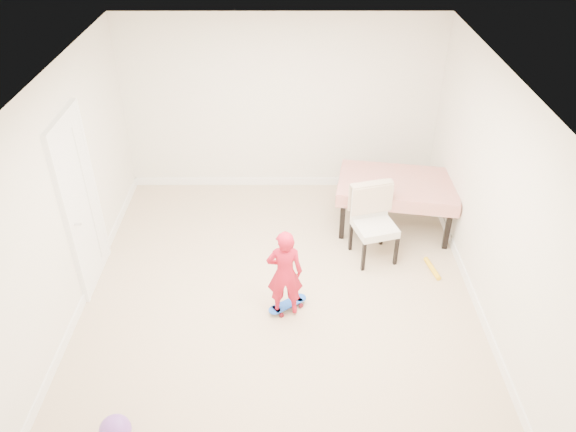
{
  "coord_description": "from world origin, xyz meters",
  "views": [
    {
      "loc": [
        0.1,
        -4.99,
        4.43
      ],
      "look_at": [
        0.1,
        0.2,
        0.95
      ],
      "focal_mm": 35.0,
      "sensor_mm": 36.0,
      "label": 1
    }
  ],
  "objects_px": {
    "dining_chair": "(375,225)",
    "balloon": "(115,430)",
    "child": "(285,276)",
    "dining_table": "(395,204)",
    "skateboard": "(288,306)"
  },
  "relations": [
    {
      "from": "dining_chair",
      "to": "balloon",
      "type": "relative_size",
      "value": 3.49
    },
    {
      "from": "child",
      "to": "balloon",
      "type": "height_order",
      "value": "child"
    },
    {
      "from": "child",
      "to": "balloon",
      "type": "distance_m",
      "value": 2.23
    },
    {
      "from": "child",
      "to": "dining_chair",
      "type": "bearing_deg",
      "value": -138.7
    },
    {
      "from": "dining_table",
      "to": "child",
      "type": "bearing_deg",
      "value": -121.21
    },
    {
      "from": "skateboard",
      "to": "child",
      "type": "bearing_deg",
      "value": -148.62
    },
    {
      "from": "child",
      "to": "balloon",
      "type": "bearing_deg",
      "value": 46.21
    },
    {
      "from": "skateboard",
      "to": "balloon",
      "type": "bearing_deg",
      "value": -166.68
    },
    {
      "from": "dining_table",
      "to": "skateboard",
      "type": "xyz_separation_m",
      "value": [
        -1.45,
        -1.64,
        -0.32
      ]
    },
    {
      "from": "dining_table",
      "to": "dining_chair",
      "type": "height_order",
      "value": "dining_chair"
    },
    {
      "from": "balloon",
      "to": "dining_table",
      "type": "bearing_deg",
      "value": 48.39
    },
    {
      "from": "dining_table",
      "to": "skateboard",
      "type": "relative_size",
      "value": 3.13
    },
    {
      "from": "dining_chair",
      "to": "skateboard",
      "type": "height_order",
      "value": "dining_chair"
    },
    {
      "from": "dining_chair",
      "to": "child",
      "type": "bearing_deg",
      "value": -153.01
    },
    {
      "from": "skateboard",
      "to": "dining_chair",
      "type": "bearing_deg",
      "value": 6.63
    }
  ]
}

